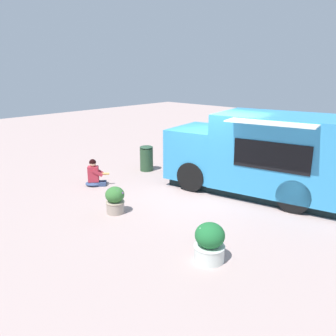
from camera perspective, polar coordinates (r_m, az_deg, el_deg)
ground_plane at (r=10.18m, az=6.64°, el=-4.07°), size 40.00×40.00×0.00m
food_truck at (r=10.15m, az=15.04°, el=1.91°), size 3.13×5.31×2.31m
person_customer at (r=10.86m, az=-12.13°, el=-1.22°), size 0.73×0.71×0.85m
planter_flowering_near at (r=8.72m, az=-8.80°, el=-5.22°), size 0.48×0.48×0.69m
planter_flowering_far at (r=6.62m, az=6.93°, el=-12.20°), size 0.59×0.59×0.77m
trash_bin at (r=12.17m, az=-3.60°, el=1.67°), size 0.47×0.47×0.90m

